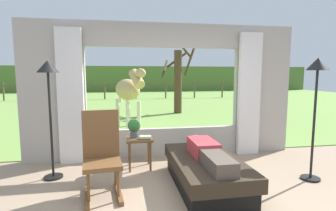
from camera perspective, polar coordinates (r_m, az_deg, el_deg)
name	(u,v)px	position (r m, az deg, el deg)	size (l,w,h in m)	color
back_wall_with_window	(164,92)	(4.99, -0.89, 2.89)	(5.20, 0.12, 2.55)	#ADA599
curtain_panel_left	(71,97)	(4.88, -20.63, 1.79)	(0.44, 0.10, 2.40)	silver
curtain_panel_right	(249,94)	(5.38, 17.45, 2.34)	(0.44, 0.10, 2.40)	silver
outdoor_pasture_lawn	(137,101)	(15.91, -6.87, 1.05)	(36.00, 21.68, 0.02)	#759E47
distant_hill_ridge	(132,79)	(25.67, -7.99, 5.85)	(36.00, 2.00, 2.40)	#527133
recliner_sofa	(206,172)	(3.83, 8.33, -14.23)	(0.92, 1.71, 0.42)	black
reclining_person	(207,152)	(3.69, 8.66, -10.09)	(0.35, 1.43, 0.22)	#B23338
rocking_chair	(102,154)	(3.59, -14.40, -10.30)	(0.54, 0.73, 1.12)	brown
side_table	(139,144)	(4.46, -6.33, -8.36)	(0.44, 0.44, 0.52)	brown
potted_plant	(134,127)	(4.45, -7.45, -4.74)	(0.22, 0.22, 0.32)	#4C5156
book_stack	(145,137)	(4.37, -4.99, -7.03)	(0.20, 0.16, 0.05)	#337247
floor_lamp_left	(49,84)	(4.24, -24.83, 4.35)	(0.32, 0.32, 1.80)	black
floor_lamp_right	(317,82)	(4.37, 29.96, 4.49)	(0.32, 0.32, 1.84)	black
horse	(129,90)	(7.38, -8.69, 3.35)	(0.97, 1.80, 1.73)	tan
pasture_tree	(178,79)	(10.59, 2.21, 5.82)	(1.40, 1.41, 3.00)	#4C3823
pasture_fence_line	(136,88)	(17.19, -7.12, 3.92)	(16.10, 0.10, 1.10)	brown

